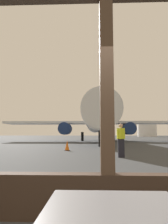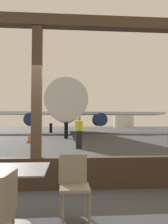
{
  "view_description": "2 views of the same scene",
  "coord_description": "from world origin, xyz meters",
  "views": [
    {
      "loc": [
        -0.23,
        -3.01,
        1.2
      ],
      "look_at": [
        -1.02,
        18.58,
        3.54
      ],
      "focal_mm": 32.56,
      "sensor_mm": 36.0,
      "label": 1
    },
    {
      "loc": [
        0.6,
        -4.7,
        1.3
      ],
      "look_at": [
        2.39,
        17.89,
        2.55
      ],
      "focal_mm": 36.58,
      "sensor_mm": 36.0,
      "label": 2
    }
  ],
  "objects": [
    {
      "name": "traffic_cone",
      "position": [
        -2.01,
        11.86,
        0.35
      ],
      "size": [
        0.36,
        0.36,
        0.74
      ],
      "color": "orange",
      "rests_on": "ground"
    },
    {
      "name": "fuel_storage_tank",
      "position": [
        24.68,
        89.14,
        3.09
      ],
      "size": [
        8.38,
        8.38,
        6.18
      ],
      "primitive_type": "cylinder",
      "color": "white",
      "rests_on": "ground"
    },
    {
      "name": "window_frame",
      "position": [
        0.0,
        0.0,
        1.27
      ],
      "size": [
        9.16,
        0.24,
        3.57
      ],
      "color": "#38281E",
      "rests_on": "ground"
    },
    {
      "name": "ground_crew_worker",
      "position": [
        1.3,
        7.69,
        0.9
      ],
      "size": [
        0.4,
        0.56,
        1.74
      ],
      "color": "black",
      "rests_on": "ground"
    },
    {
      "name": "airplane",
      "position": [
        0.62,
        28.98,
        3.32
      ],
      "size": [
        30.07,
        31.91,
        10.17
      ],
      "color": "silver",
      "rests_on": "ground"
    },
    {
      "name": "ground_plane",
      "position": [
        0.0,
        40.0,
        0.0
      ],
      "size": [
        220.0,
        220.0,
        0.0
      ],
      "primitive_type": "plane",
      "color": "#383A3D"
    }
  ]
}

